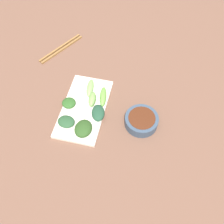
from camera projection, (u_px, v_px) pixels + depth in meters
name	position (u px, v px, depth m)	size (l,w,h in m)	color
tabletop	(100.00, 113.00, 0.99)	(2.10, 2.10, 0.02)	brown
sauce_bowl	(141.00, 120.00, 0.93)	(0.12, 0.12, 0.04)	#34485B
serving_plate	(84.00, 109.00, 0.98)	(0.16, 0.29, 0.01)	silver
broccoli_leafy_0	(68.00, 104.00, 0.97)	(0.05, 0.05, 0.02)	#2A5722
broccoli_leafy_1	(98.00, 113.00, 0.95)	(0.05, 0.07, 0.02)	#204730
broccoli_stalk_2	(92.00, 99.00, 0.98)	(0.03, 0.07, 0.03)	#76AA55
broccoli_leafy_3	(66.00, 122.00, 0.93)	(0.06, 0.05, 0.02)	#264D2C
broccoli_leafy_4	(83.00, 129.00, 0.91)	(0.06, 0.07, 0.03)	#284A1D
broccoli_stalk_5	(104.00, 97.00, 0.99)	(0.03, 0.09, 0.03)	#66AA42
broccoli_stalk_6	(90.00, 88.00, 1.02)	(0.03, 0.09, 0.02)	#7AB05B
chopsticks	(61.00, 49.00, 1.16)	(0.14, 0.21, 0.01)	olive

